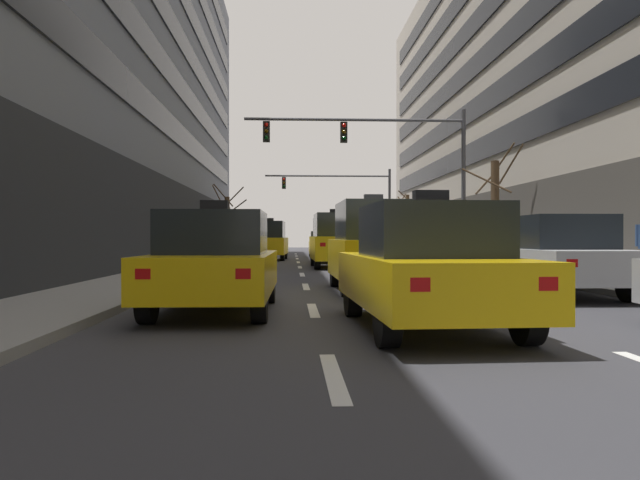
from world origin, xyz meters
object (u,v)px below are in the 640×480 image
taxi_driving_1 (323,244)px  taxi_driving_3 (216,263)px  car_parked_1 (558,256)px  street_tree_2 (495,210)px  pedestrian_1 (439,241)px  car_parked_2 (481,252)px  taxi_driving_0 (332,240)px  taxi_driving_5 (270,241)px  street_tree_0 (407,221)px  street_tree_1 (227,223)px  taxi_driving_4 (335,241)px  traffic_signal_0 (388,153)px  car_parked_3 (421,242)px  traffic_signal_1 (351,194)px  taxi_driving_6 (428,268)px  taxi_driving_2 (373,247)px

taxi_driving_1 → taxi_driving_3: taxi_driving_3 is taller
car_parked_1 → street_tree_2: street_tree_2 is taller
car_parked_1 → pedestrian_1: (1.55, 17.00, 0.23)m
car_parked_2 → taxi_driving_3: bearing=-131.2°
taxi_driving_0 → taxi_driving_5: bearing=133.5°
car_parked_2 → street_tree_0: 22.37m
street_tree_0 → street_tree_1: street_tree_1 is taller
taxi_driving_4 → taxi_driving_5: taxi_driving_4 is taller
car_parked_2 → traffic_signal_0: bearing=104.1°
pedestrian_1 → taxi_driving_5: bearing=155.7°
car_parked_3 → traffic_signal_1: traffic_signal_1 is taller
car_parked_1 → car_parked_3: (0.00, 13.74, 0.20)m
car_parked_2 → street_tree_1: (-9.56, 18.92, 1.28)m
taxi_driving_3 → taxi_driving_0: bearing=80.6°
car_parked_2 → car_parked_3: bearing=90.0°
taxi_driving_5 → taxi_driving_3: bearing=-90.2°
car_parked_1 → car_parked_2: bearing=90.0°
taxi_driving_5 → car_parked_1: bearing=-71.7°
taxi_driving_0 → street_tree_0: street_tree_0 is taller
street_tree_1 → car_parked_1: bearing=-68.5°
taxi_driving_3 → street_tree_2: bearing=54.6°
traffic_signal_0 → traffic_signal_1: 19.08m
taxi_driving_1 → taxi_driving_3: (-3.31, -28.32, 0.03)m
car_parked_1 → street_tree_1: size_ratio=1.08×
taxi_driving_3 → traffic_signal_0: size_ratio=0.49×
car_parked_1 → street_tree_0: bearing=85.8°
traffic_signal_0 → street_tree_0: 15.94m
taxi_driving_0 → car_parked_3: 5.22m
taxi_driving_0 → traffic_signal_0: bearing=-69.3°
taxi_driving_1 → pedestrian_1: bearing=-59.0°
car_parked_3 → taxi_driving_1: bearing=107.1°
taxi_driving_6 → taxi_driving_0: bearing=89.5°
taxi_driving_1 → traffic_signal_0: (1.94, -13.41, 3.96)m
taxi_driving_4 → car_parked_2: (3.90, -6.88, -0.29)m
taxi_driving_2 → car_parked_1: bearing=-18.0°
taxi_driving_4 → car_parked_2: 7.91m
taxi_driving_4 → street_tree_0: 16.49m
taxi_driving_1 → car_parked_2: 20.67m
taxi_driving_2 → car_parked_1: size_ratio=0.93×
taxi_driving_1 → traffic_signal_0: traffic_signal_0 is taller
traffic_signal_0 → taxi_driving_0: bearing=110.7°
car_parked_1 → car_parked_3: 13.75m
traffic_signal_1 → car_parked_1: bearing=-87.4°
taxi_driving_4 → street_tree_1: 13.35m
taxi_driving_2 → pedestrian_1: size_ratio=2.67×
taxi_driving_1 → car_parked_1: size_ratio=0.94×
car_parked_3 → taxi_driving_5: bearing=134.2°
taxi_driving_1 → car_parked_2: taxi_driving_1 is taller
taxi_driving_3 → street_tree_0: size_ratio=1.08×
car_parked_1 → taxi_driving_4: bearing=107.7°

